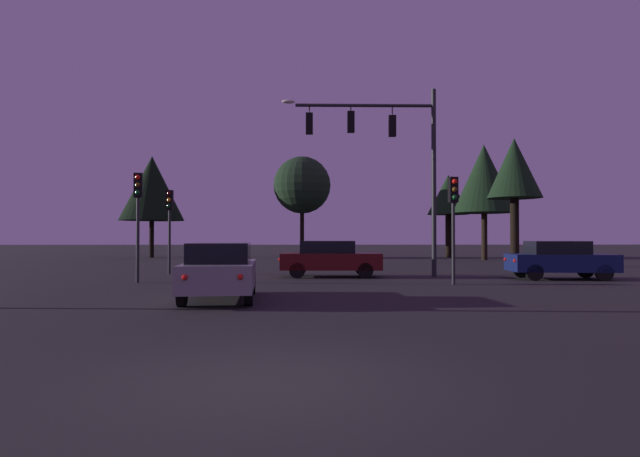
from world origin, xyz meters
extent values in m
plane|color=black|center=(0.00, 24.50, 0.00)|extent=(168.00, 168.00, 0.00)
cylinder|color=#232326|center=(5.89, 15.67, 3.99)|extent=(0.20, 0.20, 7.99)
cylinder|color=#232326|center=(2.95, 15.69, 7.28)|extent=(5.89, 0.18, 0.14)
ellipsoid|color=#F4EACC|center=(-0.30, 15.72, 7.43)|extent=(0.56, 0.28, 0.16)
cylinder|color=#232326|center=(4.12, 15.69, 7.07)|extent=(0.05, 0.05, 0.42)
cube|color=black|center=(4.12, 15.69, 6.41)|extent=(0.30, 0.24, 0.90)
sphere|color=red|center=(4.13, 15.83, 6.69)|extent=(0.18, 0.18, 0.18)
sphere|color=#56380C|center=(4.13, 15.83, 6.41)|extent=(0.18, 0.18, 0.18)
sphere|color=#0C4219|center=(4.13, 15.83, 6.13)|extent=(0.18, 0.18, 0.18)
cylinder|color=#232326|center=(2.36, 15.70, 7.15)|extent=(0.05, 0.05, 0.26)
cube|color=black|center=(2.36, 15.70, 6.57)|extent=(0.30, 0.24, 0.90)
sphere|color=red|center=(2.36, 15.84, 6.85)|extent=(0.18, 0.18, 0.18)
sphere|color=#56380C|center=(2.36, 15.84, 6.57)|extent=(0.18, 0.18, 0.18)
sphere|color=#0C4219|center=(2.36, 15.84, 6.29)|extent=(0.18, 0.18, 0.18)
cylinder|color=#232326|center=(0.59, 15.71, 7.11)|extent=(0.05, 0.05, 0.33)
cube|color=black|center=(0.59, 15.71, 6.49)|extent=(0.30, 0.24, 0.90)
sphere|color=red|center=(0.59, 15.85, 6.77)|extent=(0.18, 0.18, 0.18)
sphere|color=#56380C|center=(0.59, 15.85, 6.49)|extent=(0.18, 0.18, 0.18)
sphere|color=#0C4219|center=(0.59, 15.85, 6.21)|extent=(0.18, 0.18, 0.18)
cylinder|color=#232326|center=(-5.77, 17.58, 1.46)|extent=(0.12, 0.12, 2.92)
cube|color=black|center=(-5.77, 17.58, 3.37)|extent=(0.30, 0.24, 0.90)
sphere|color=#4C0A0A|center=(-5.77, 17.44, 3.65)|extent=(0.18, 0.18, 0.18)
sphere|color=#F9A319|center=(-5.77, 17.44, 3.37)|extent=(0.18, 0.18, 0.18)
sphere|color=#0C4219|center=(-5.77, 17.44, 3.09)|extent=(0.18, 0.18, 0.18)
cylinder|color=#232326|center=(5.65, 12.00, 1.45)|extent=(0.12, 0.12, 2.90)
cube|color=black|center=(5.65, 12.00, 3.35)|extent=(0.32, 0.27, 0.90)
sphere|color=red|center=(5.67, 11.87, 3.63)|extent=(0.18, 0.18, 0.18)
sphere|color=#56380C|center=(5.67, 11.87, 3.35)|extent=(0.18, 0.18, 0.18)
sphere|color=#0C4219|center=(5.67, 11.87, 3.07)|extent=(0.18, 0.18, 0.18)
cylinder|color=#232326|center=(-5.73, 13.07, 1.57)|extent=(0.12, 0.12, 3.14)
cube|color=black|center=(-5.73, 13.07, 3.59)|extent=(0.34, 0.29, 0.90)
sphere|color=red|center=(-5.70, 12.94, 3.87)|extent=(0.18, 0.18, 0.18)
sphere|color=#56380C|center=(-5.70, 12.94, 3.59)|extent=(0.18, 0.18, 0.18)
sphere|color=#0C4219|center=(-5.70, 12.94, 3.31)|extent=(0.18, 0.18, 0.18)
cube|color=gray|center=(-1.83, 7.86, 0.66)|extent=(2.08, 4.08, 0.68)
cube|color=black|center=(-1.81, 7.71, 1.26)|extent=(1.70, 2.25, 0.52)
cylinder|color=black|center=(-2.72, 9.10, 0.32)|extent=(0.25, 0.65, 0.64)
cylinder|color=black|center=(-1.13, 9.22, 0.32)|extent=(0.25, 0.65, 0.64)
cylinder|color=black|center=(-2.52, 6.50, 0.32)|extent=(0.25, 0.65, 0.64)
cylinder|color=black|center=(-0.93, 6.62, 0.32)|extent=(0.25, 0.65, 0.64)
sphere|color=red|center=(-2.30, 5.83, 0.76)|extent=(0.14, 0.14, 0.14)
sphere|color=red|center=(-1.05, 5.92, 0.76)|extent=(0.14, 0.14, 0.14)
cube|color=#4C0F0F|center=(1.51, 15.67, 0.66)|extent=(4.24, 2.01, 0.68)
cube|color=black|center=(1.36, 15.67, 1.26)|extent=(2.31, 1.68, 0.52)
cylinder|color=black|center=(2.91, 16.45, 0.32)|extent=(0.65, 0.22, 0.64)
cylinder|color=black|center=(2.86, 14.79, 0.32)|extent=(0.65, 0.22, 0.64)
cylinder|color=black|center=(0.16, 16.55, 0.32)|extent=(0.65, 0.22, 0.64)
cylinder|color=black|center=(0.10, 14.88, 0.32)|extent=(0.65, 0.22, 0.64)
sphere|color=red|center=(-0.57, 16.39, 0.76)|extent=(0.14, 0.14, 0.14)
sphere|color=red|center=(-0.62, 15.09, 0.76)|extent=(0.14, 0.14, 0.14)
cube|color=#0F1947|center=(10.57, 14.17, 0.66)|extent=(4.07, 2.09, 0.68)
cube|color=black|center=(10.43, 14.18, 1.26)|extent=(2.25, 1.69, 0.52)
cylinder|color=black|center=(11.94, 14.83, 0.32)|extent=(0.65, 0.25, 0.64)
cylinder|color=black|center=(11.80, 13.28, 0.32)|extent=(0.65, 0.25, 0.64)
cylinder|color=black|center=(9.35, 15.05, 0.32)|extent=(0.65, 0.25, 0.64)
cylinder|color=black|center=(9.21, 13.50, 0.32)|extent=(0.65, 0.25, 0.64)
sphere|color=red|center=(8.66, 14.95, 0.76)|extent=(0.14, 0.14, 0.14)
sphere|color=red|center=(8.55, 13.72, 0.76)|extent=(0.14, 0.14, 0.14)
cylinder|color=black|center=(12.27, 36.31, 1.78)|extent=(0.50, 0.50, 3.56)
cone|color=black|center=(12.27, 36.31, 5.22)|extent=(3.46, 3.46, 3.32)
cylinder|color=black|center=(12.31, 22.86, 1.95)|extent=(0.48, 0.48, 3.90)
cone|color=black|center=(12.31, 22.86, 5.62)|extent=(3.05, 3.05, 3.44)
cylinder|color=black|center=(13.56, 31.39, 1.74)|extent=(0.43, 0.43, 3.47)
cone|color=black|center=(13.56, 31.39, 6.00)|extent=(4.55, 4.55, 5.05)
cylinder|color=black|center=(0.11, 36.21, 2.16)|extent=(0.34, 0.34, 4.32)
sphere|color=black|center=(0.11, 36.21, 5.97)|extent=(4.71, 4.71, 4.71)
cylinder|color=black|center=(-12.25, 36.47, 1.53)|extent=(0.38, 0.38, 3.05)
cone|color=black|center=(-12.25, 36.47, 5.70)|extent=(5.20, 5.20, 5.30)
camera|label=1|loc=(0.48, -5.90, 1.67)|focal=28.74mm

